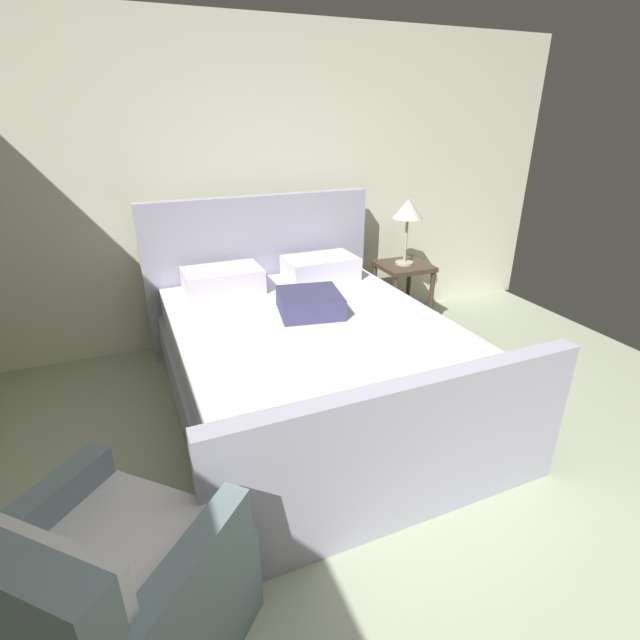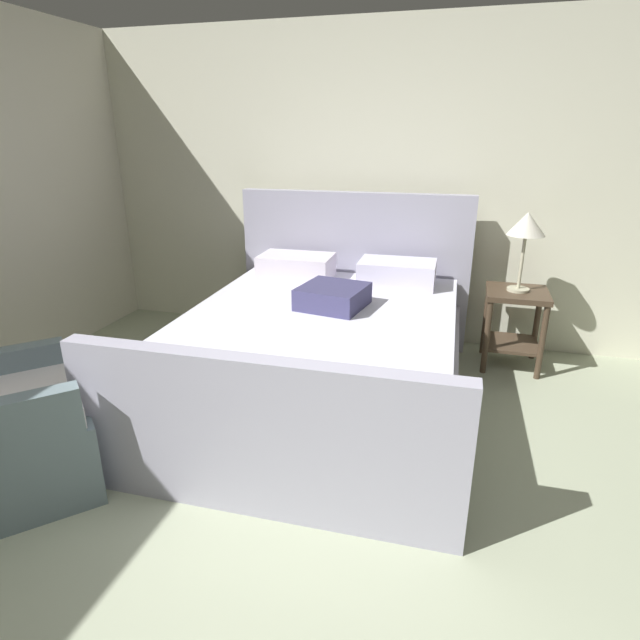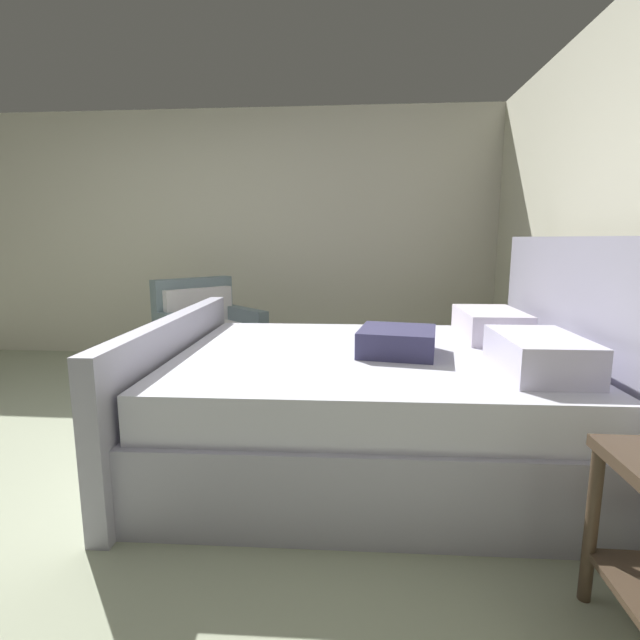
{
  "view_description": "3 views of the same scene",
  "coord_description": "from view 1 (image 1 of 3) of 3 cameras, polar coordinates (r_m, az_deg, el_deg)",
  "views": [
    {
      "loc": [
        -1.27,
        -0.82,
        1.84
      ],
      "look_at": [
        -0.35,
        1.43,
        0.78
      ],
      "focal_mm": 26.46,
      "sensor_mm": 36.0,
      "label": 1
    },
    {
      "loc": [
        0.56,
        -1.23,
        1.71
      ],
      "look_at": [
        -0.22,
        1.54,
        0.65
      ],
      "focal_mm": 29.0,
      "sensor_mm": 36.0,
      "label": 2
    },
    {
      "loc": [
        2.32,
        1.69,
        1.25
      ],
      "look_at": [
        -0.23,
        1.48,
        0.8
      ],
      "focal_mm": 26.58,
      "sensor_mm": 36.0,
      "label": 3
    }
  ],
  "objects": [
    {
      "name": "table_lamp_right",
      "position": [
        4.23,
        10.6,
        12.75
      ],
      "size": [
        0.27,
        0.27,
        0.57
      ],
      "color": "#B7B293",
      "rests_on": "nightstand_right"
    },
    {
      "name": "ground_plane",
      "position": [
        2.39,
        24.73,
        -30.03
      ],
      "size": [
        5.14,
        6.11,
        0.02
      ],
      "primitive_type": "cube",
      "color": "#A4AC8F"
    },
    {
      "name": "armchair",
      "position": [
        1.96,
        -24.65,
        -28.85
      ],
      "size": [
        1.02,
        1.03,
        0.9
      ],
      "color": "slate",
      "rests_on": "ground"
    },
    {
      "name": "bed",
      "position": [
        3.17,
        -1.28,
        -4.34
      ],
      "size": [
        1.91,
        2.36,
        1.26
      ],
      "color": "#A8A5BA",
      "rests_on": "ground"
    },
    {
      "name": "nightstand_right",
      "position": [
        4.4,
        9.95,
        4.23
      ],
      "size": [
        0.44,
        0.44,
        0.6
      ],
      "color": "#453426",
      "rests_on": "ground"
    },
    {
      "name": "wall_back",
      "position": [
        4.18,
        -4.39,
        15.62
      ],
      "size": [
        5.26,
        0.12,
        2.52
      ],
      "primitive_type": "cube",
      "color": "beige",
      "rests_on": "ground"
    }
  ]
}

